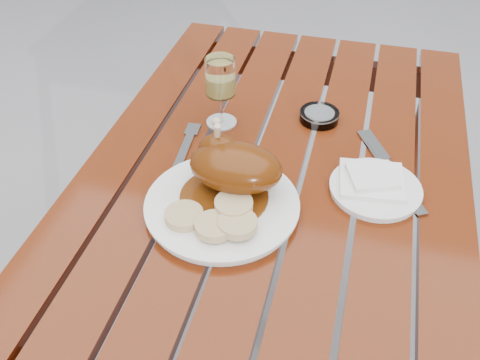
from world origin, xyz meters
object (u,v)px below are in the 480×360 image
side_plate (375,189)px  table (272,270)px  wine_glass (221,92)px  ashtray (319,116)px  dinner_plate (222,206)px

side_plate → table: bearing=164.5°
table → wine_glass: bearing=148.3°
wine_glass → ashtray: (0.22, 0.07, -0.07)m
side_plate → ashtray: 0.27m
wine_glass → ashtray: bearing=17.5°
wine_glass → ashtray: wine_glass is taller
table → dinner_plate: 0.43m
dinner_plate → ashtray: size_ratio=3.23×
table → ashtray: (0.06, 0.17, 0.39)m
side_plate → ashtray: ashtray is taller
side_plate → wine_glass: bearing=157.0°
side_plate → ashtray: bearing=123.0°
wine_glass → side_plate: 0.40m
dinner_plate → wine_glass: (-0.08, 0.28, 0.07)m
dinner_plate → side_plate: dinner_plate is taller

